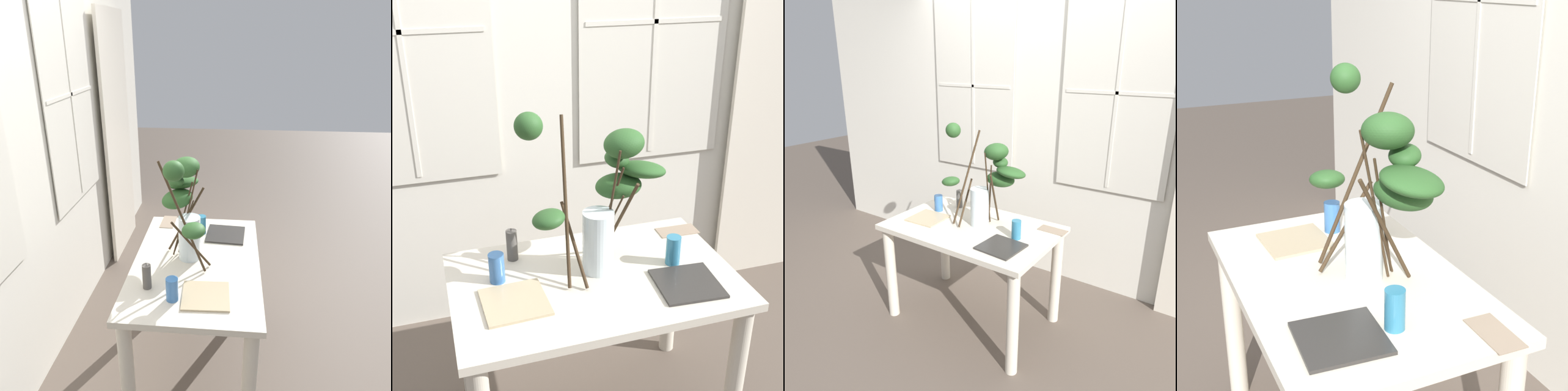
{
  "view_description": "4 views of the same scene",
  "coord_description": "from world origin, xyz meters",
  "views": [
    {
      "loc": [
        -2.06,
        -0.19,
        2.06
      ],
      "look_at": [
        0.06,
        0.01,
        1.18
      ],
      "focal_mm": 36.17,
      "sensor_mm": 36.0,
      "label": 1
    },
    {
      "loc": [
        -0.59,
        -1.79,
        2.04
      ],
      "look_at": [
        -0.01,
        0.05,
        1.13
      ],
      "focal_mm": 49.27,
      "sensor_mm": 36.0,
      "label": 2
    },
    {
      "loc": [
        1.49,
        -2.06,
        1.92
      ],
      "look_at": [
        0.06,
        0.01,
        1.02
      ],
      "focal_mm": 35.59,
      "sensor_mm": 36.0,
      "label": 3
    },
    {
      "loc": [
        1.7,
        -0.69,
        1.76
      ],
      "look_at": [
        0.06,
        0.07,
        1.08
      ],
      "focal_mm": 53.94,
      "sensor_mm": 36.0,
      "label": 4
    }
  ],
  "objects": [
    {
      "name": "drinking_glass_blue_left",
      "position": [
        -0.39,
        0.09,
        0.84
      ],
      "size": [
        0.07,
        0.07,
        0.13
      ],
      "primitive_type": "cylinder",
      "color": "#386BAD",
      "rests_on": "dining_table"
    },
    {
      "name": "plate_square_right",
      "position": [
        0.35,
        -0.17,
        0.78
      ],
      "size": [
        0.27,
        0.27,
        0.01
      ],
      "primitive_type": "cube",
      "rotation": [
        0.0,
        0.0,
        -0.07
      ],
      "color": "#2D2B28",
      "rests_on": "dining_table"
    },
    {
      "name": "pillar_candle",
      "position": [
        -0.3,
        0.24,
        0.85
      ],
      "size": [
        0.05,
        0.05,
        0.15
      ],
      "color": "#514C47",
      "rests_on": "dining_table"
    },
    {
      "name": "napkin_folded",
      "position": [
        0.51,
        0.25,
        0.78
      ],
      "size": [
        0.2,
        0.1,
        0.0
      ],
      "primitive_type": "cube",
      "rotation": [
        0.0,
        0.0,
        -0.03
      ],
      "color": "gray",
      "rests_on": "dining_table"
    },
    {
      "name": "ground",
      "position": [
        0.0,
        0.0,
        0.0
      ],
      "size": [
        14.0,
        14.0,
        0.0
      ],
      "primitive_type": "plane",
      "color": "brown"
    },
    {
      "name": "drinking_glass_blue_right",
      "position": [
        0.36,
        -0.0,
        0.84
      ],
      "size": [
        0.06,
        0.06,
        0.13
      ],
      "primitive_type": "cylinder",
      "color": "teal",
      "rests_on": "dining_table"
    },
    {
      "name": "back_wall_with_windows",
      "position": [
        0.0,
        1.02,
        1.44
      ],
      "size": [
        5.18,
        0.14,
        2.88
      ],
      "color": "silver",
      "rests_on": "ground"
    },
    {
      "name": "plate_square_left",
      "position": [
        -0.35,
        -0.08,
        0.78
      ],
      "size": [
        0.26,
        0.26,
        0.01
      ],
      "primitive_type": "cube",
      "rotation": [
        0.0,
        0.0,
        0.04
      ],
      "color": "tan",
      "rests_on": "dining_table"
    },
    {
      "name": "vase_with_branches",
      "position": [
        0.08,
        0.08,
        1.11
      ],
      "size": [
        0.67,
        0.37,
        0.72
      ],
      "color": "silver",
      "rests_on": "dining_table"
    },
    {
      "name": "dining_table",
      "position": [
        0.0,
        0.0,
        0.62
      ],
      "size": [
        1.18,
        0.76,
        0.77
      ],
      "color": "beige",
      "rests_on": "ground"
    }
  ]
}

